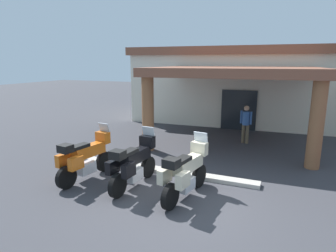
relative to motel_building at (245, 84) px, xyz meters
name	(u,v)px	position (x,y,z in m)	size (l,w,h in m)	color
ground_plane	(181,203)	(0.13, -11.74, -2.22)	(80.00, 80.00, 0.00)	#38383D
motel_building	(245,84)	(0.00, 0.00, 0.00)	(13.29, 12.23, 4.34)	silver
motorcycle_orange	(85,158)	(-3.06, -11.44, -1.52)	(0.80, 2.21, 1.61)	black
motorcycle_black	(133,164)	(-1.48, -11.34, -1.52)	(0.73, 2.21, 1.61)	black
motorcycle_cream	(185,172)	(0.11, -11.40, -1.52)	(0.86, 2.20, 1.61)	black
pedestrian	(246,122)	(0.84, -5.45, -1.25)	(0.52, 0.32, 1.67)	brown
curb_strip	(154,169)	(-1.48, -10.01, -2.16)	(6.76, 0.36, 0.12)	#ADA89E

